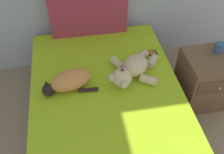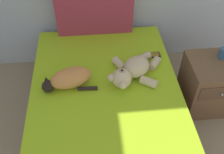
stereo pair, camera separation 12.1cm
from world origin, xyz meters
The scene contains 7 objects.
bed centered at (1.91, 3.32, 0.23)m, with size 1.27×2.03×0.47m.
patterned_cushion centered at (1.87, 4.26, 0.73)m, with size 0.75×0.11×0.51m.
cat centered at (1.61, 3.52, 0.54)m, with size 0.44×0.28×0.15m.
teddy_bear centered at (2.14, 3.57, 0.55)m, with size 0.50×0.47×0.18m.
cell_phone centered at (2.37, 3.83, 0.48)m, with size 0.15×0.08×0.01m.
nightstand centered at (2.89, 3.61, 0.26)m, with size 0.45×0.46×0.52m.
mug centered at (2.97, 3.68, 0.57)m, with size 0.12×0.08×0.09m.
Camera 1 is at (1.70, 2.00, 2.07)m, focal length 42.62 mm.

